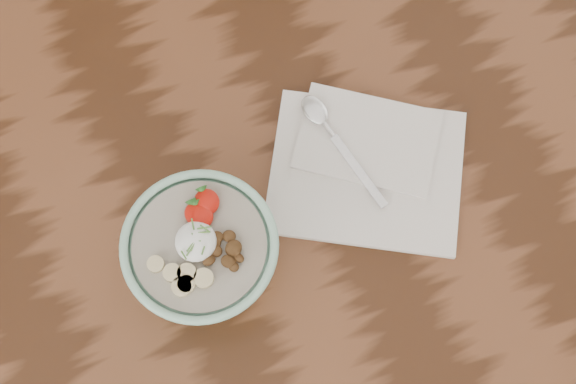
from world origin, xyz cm
name	(u,v)px	position (x,y,z in cm)	size (l,w,h in cm)	color
table	(343,218)	(0.00, 0.00, 65.70)	(160.00, 90.00, 75.00)	#381D0E
breakfast_bowl	(202,253)	(-18.98, -0.90, 80.91)	(17.47, 17.47, 11.55)	#97CBB1
napkin	(366,165)	(3.76, 2.82, 75.61)	(29.87, 28.33, 1.44)	silver
spoon	(326,125)	(1.04, 9.27, 76.82)	(5.04, 17.33, 0.90)	silver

